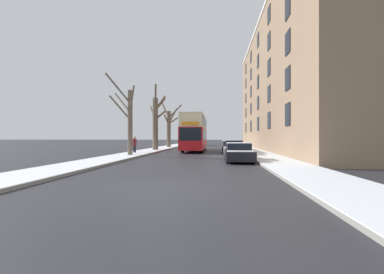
% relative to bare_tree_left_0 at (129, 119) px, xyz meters
% --- Properties ---
extents(ground_plane, '(320.00, 320.00, 0.00)m').
position_rel_bare_tree_left_0_xyz_m(ground_plane, '(5.95, -13.80, -3.44)').
color(ground_plane, '#28282D').
extents(sidewalk_left, '(2.94, 130.00, 0.16)m').
position_rel_bare_tree_left_0_xyz_m(sidewalk_left, '(-0.17, 39.20, -3.36)').
color(sidewalk_left, gray).
rests_on(sidewalk_left, ground).
extents(sidewalk_right, '(2.94, 130.00, 0.16)m').
position_rel_bare_tree_left_0_xyz_m(sidewalk_right, '(12.08, 39.20, -3.36)').
color(sidewalk_right, gray).
rests_on(sidewalk_right, ground).
extents(terrace_facade_right, '(9.10, 41.23, 17.67)m').
position_rel_bare_tree_left_0_xyz_m(terrace_facade_right, '(18.04, 12.74, 5.40)').
color(terrace_facade_right, '#8C7056').
rests_on(terrace_facade_right, ground).
extents(bare_tree_left_0, '(2.98, 2.98, 7.38)m').
position_rel_bare_tree_left_0_xyz_m(bare_tree_left_0, '(0.00, 0.00, 0.00)').
color(bare_tree_left_0, brown).
rests_on(bare_tree_left_0, ground).
extents(bare_tree_left_1, '(2.67, 4.36, 8.21)m').
position_rel_bare_tree_left_0_xyz_m(bare_tree_left_1, '(0.23, 9.36, 0.36)').
color(bare_tree_left_1, brown).
rests_on(bare_tree_left_1, ground).
extents(bare_tree_left_2, '(3.88, 2.15, 7.80)m').
position_rel_bare_tree_left_0_xyz_m(bare_tree_left_2, '(0.26, 18.47, 0.07)').
color(bare_tree_left_2, brown).
rests_on(bare_tree_left_2, ground).
extents(double_decker_bus, '(2.56, 10.74, 4.37)m').
position_rel_bare_tree_left_0_xyz_m(double_decker_bus, '(5.24, 8.99, -0.97)').
color(double_decker_bus, red).
rests_on(double_decker_bus, ground).
extents(parked_car_0, '(1.89, 4.39, 1.36)m').
position_rel_bare_tree_left_0_xyz_m(parked_car_0, '(9.51, -4.02, -2.80)').
color(parked_car_0, black).
rests_on(parked_car_0, ground).
extents(parked_car_1, '(1.77, 4.19, 1.48)m').
position_rel_bare_tree_left_0_xyz_m(parked_car_1, '(9.51, 1.33, -2.76)').
color(parked_car_1, '#9EA3AD').
rests_on(parked_car_1, ground).
extents(parked_car_2, '(1.86, 4.34, 1.32)m').
position_rel_bare_tree_left_0_xyz_m(parked_car_2, '(9.51, 6.53, -2.82)').
color(parked_car_2, black).
rests_on(parked_car_2, ground).
extents(oncoming_van, '(1.93, 5.47, 2.51)m').
position_rel_bare_tree_left_0_xyz_m(oncoming_van, '(3.58, 30.74, -2.09)').
color(oncoming_van, '#333842').
rests_on(oncoming_van, ground).
extents(pedestrian_left_sidewalk, '(0.39, 0.39, 1.81)m').
position_rel_bare_tree_left_0_xyz_m(pedestrian_left_sidewalk, '(-0.54, 3.36, -2.45)').
color(pedestrian_left_sidewalk, black).
rests_on(pedestrian_left_sidewalk, ground).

